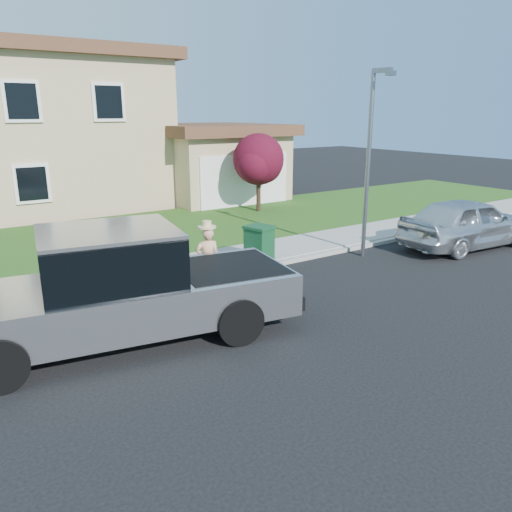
{
  "coord_description": "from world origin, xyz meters",
  "views": [
    {
      "loc": [
        -5.76,
        -8.05,
        4.23
      ],
      "look_at": [
        0.09,
        0.61,
        1.2
      ],
      "focal_mm": 35.0,
      "sensor_mm": 36.0,
      "label": 1
    }
  ],
  "objects": [
    {
      "name": "trash_bin",
      "position": [
        1.88,
        3.1,
        0.67
      ],
      "size": [
        0.81,
        0.87,
        1.03
      ],
      "rotation": [
        0.0,
        0.0,
        0.28
      ],
      "color": "#113E20",
      "rests_on": "sidewalk"
    },
    {
      "name": "ground",
      "position": [
        0.0,
        0.0,
        0.0
      ],
      "size": [
        80.0,
        80.0,
        0.0
      ],
      "primitive_type": "plane",
      "color": "black",
      "rests_on": "ground"
    },
    {
      "name": "sedan",
      "position": [
        8.6,
        1.08,
        0.82
      ],
      "size": [
        4.97,
        2.38,
        1.64
      ],
      "primitive_type": "imported",
      "rotation": [
        0.0,
        0.0,
        1.48
      ],
      "color": "silver",
      "rests_on": "ground"
    },
    {
      "name": "sidewalk",
      "position": [
        1.0,
        4.0,
        0.07
      ],
      "size": [
        40.0,
        2.0,
        0.15
      ],
      "primitive_type": "cube",
      "color": "gray",
      "rests_on": "ground"
    },
    {
      "name": "curb",
      "position": [
        1.0,
        2.9,
        0.06
      ],
      "size": [
        40.0,
        0.2,
        0.12
      ],
      "primitive_type": "cube",
      "color": "gray",
      "rests_on": "ground"
    },
    {
      "name": "ornamental_tree",
      "position": [
        6.28,
        9.54,
        2.2
      ],
      "size": [
        2.39,
        2.16,
        3.28
      ],
      "color": "black",
      "rests_on": "lawn"
    },
    {
      "name": "street_lamp",
      "position": [
        5.13,
        2.18,
        3.07
      ],
      "size": [
        0.32,
        0.7,
        5.38
      ],
      "rotation": [
        0.0,
        0.0,
        0.2
      ],
      "color": "slate",
      "rests_on": "ground"
    },
    {
      "name": "pickup_truck",
      "position": [
        -2.96,
        0.65,
        1.03
      ],
      "size": [
        6.96,
        3.31,
        2.2
      ],
      "rotation": [
        0.0,
        0.0,
        -0.16
      ],
      "color": "black",
      "rests_on": "ground"
    },
    {
      "name": "house",
      "position": [
        1.31,
        16.38,
        3.17
      ],
      "size": [
        14.0,
        11.3,
        6.85
      ],
      "color": "tan",
      "rests_on": "ground"
    },
    {
      "name": "lawn",
      "position": [
        1.0,
        8.5,
        0.05
      ],
      "size": [
        40.0,
        7.0,
        0.1
      ],
      "primitive_type": "cube",
      "color": "#214614",
      "rests_on": "ground"
    },
    {
      "name": "woman",
      "position": [
        -0.3,
        2.09,
        0.84
      ],
      "size": [
        0.68,
        0.56,
        1.77
      ],
      "rotation": [
        0.0,
        0.0,
        2.8
      ],
      "color": "tan",
      "rests_on": "ground"
    }
  ]
}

